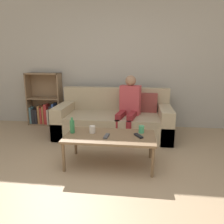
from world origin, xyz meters
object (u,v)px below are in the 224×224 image
object	(u,v)px
bookshelf	(45,105)
tv_remote_0	(106,136)
coffee_table	(110,138)
couch	(114,120)
person_adult	(129,103)
bottle	(72,126)
cup_far	(141,129)
tv_remote_1	(138,136)
cup_near	(92,129)

from	to	relation	value
bookshelf	tv_remote_0	world-z (taller)	bookshelf
coffee_table	tv_remote_0	xyz separation A→B (m)	(-0.04, -0.06, 0.05)
bookshelf	couch	bearing A→B (deg)	-18.13
coffee_table	tv_remote_0	distance (m)	0.09
bookshelf	coffee_table	world-z (taller)	bookshelf
person_adult	bottle	size ratio (longest dim) A/B	5.13
coffee_table	cup_far	xyz separation A→B (m)	(0.41, 0.15, 0.09)
bottle	tv_remote_0	bearing A→B (deg)	-11.87
cup_far	tv_remote_1	bearing A→B (deg)	-103.64
cup_near	coffee_table	bearing A→B (deg)	-15.84
coffee_table	person_adult	world-z (taller)	person_adult
person_adult	tv_remote_1	distance (m)	1.14
couch	person_adult	distance (m)	0.46
coffee_table	bottle	bearing A→B (deg)	175.67
coffee_table	bottle	xyz separation A→B (m)	(-0.52, 0.04, 0.13)
person_adult	cup_near	size ratio (longest dim) A/B	11.49
coffee_table	cup_far	bearing A→B (deg)	20.12
tv_remote_0	person_adult	bearing A→B (deg)	82.87
bookshelf	tv_remote_0	bearing A→B (deg)	-47.76
person_adult	cup_far	xyz separation A→B (m)	(0.22, -0.96, -0.17)
cup_near	cup_far	world-z (taller)	cup_far
couch	bookshelf	world-z (taller)	bookshelf
bookshelf	cup_far	size ratio (longest dim) A/B	11.01
cup_near	tv_remote_1	distance (m)	0.64
bookshelf	bottle	world-z (taller)	bookshelf
person_adult	tv_remote_0	world-z (taller)	person_adult
bookshelf	cup_near	size ratio (longest dim) A/B	11.44
person_adult	tv_remote_0	bearing A→B (deg)	-90.51
tv_remote_1	bottle	xyz separation A→B (m)	(-0.90, 0.04, 0.08)
bookshelf	cup_far	distance (m)	2.60
tv_remote_0	couch	bearing A→B (deg)	96.11
person_adult	cup_far	world-z (taller)	person_adult
bookshelf	bottle	distance (m)	2.03
cup_near	tv_remote_0	distance (m)	0.26
cup_far	tv_remote_0	xyz separation A→B (m)	(-0.45, -0.21, -0.04)
couch	bookshelf	distance (m)	1.67
cup_far	tv_remote_1	xyz separation A→B (m)	(-0.04, -0.15, -0.04)
cup_far	cup_near	bearing A→B (deg)	-173.14
couch	bottle	size ratio (longest dim) A/B	9.52
cup_near	tv_remote_1	size ratio (longest dim) A/B	0.57
cup_far	bottle	world-z (taller)	bottle
cup_near	cup_far	distance (m)	0.67
couch	tv_remote_0	bearing A→B (deg)	-88.13
bookshelf	coffee_table	distance (m)	2.39
tv_remote_0	bottle	distance (m)	0.51
cup_far	tv_remote_0	world-z (taller)	cup_far
tv_remote_1	bottle	world-z (taller)	bottle
coffee_table	cup_near	world-z (taller)	cup_near
bookshelf	person_adult	world-z (taller)	person_adult
couch	coffee_table	size ratio (longest dim) A/B	1.75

